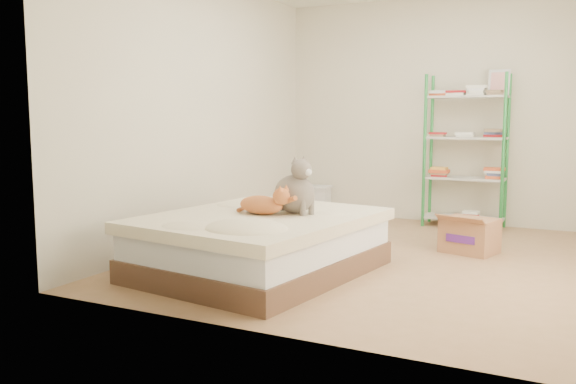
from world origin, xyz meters
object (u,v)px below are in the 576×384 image
Objects in this scene: orange_cat at (261,203)px; cardboard_box at (470,235)px; bed at (260,244)px; shelf_unit at (466,145)px; grey_cat at (294,186)px; white_bin at (317,201)px.

orange_cat reaches higher than cardboard_box.
orange_cat is at bearing 95.10° from bed.
orange_cat is at bearing -117.45° from cardboard_box.
bed is 3.07m from shelf_unit.
bed is 2.01m from cardboard_box.
orange_cat is at bearing 147.71° from grey_cat.
grey_cat is at bearing 46.87° from orange_cat.
white_bin is at bearing 39.40° from grey_cat.
cardboard_box is at bearing -77.55° from shelf_unit.
bed is at bearing -111.13° from shelf_unit.
orange_cat is 1.24× the size of white_bin.
shelf_unit is (1.08, 2.79, 0.69)m from bed.
white_bin is at bearing 113.37° from orange_cat.
orange_cat is 0.30m from grey_cat.
shelf_unit is 1.55m from cardboard_box.
shelf_unit is 3.24× the size of cardboard_box.
white_bin is (-2.08, 1.28, 0.03)m from cardboard_box.
white_bin is at bearing -179.01° from shelf_unit.
grey_cat is 2.75m from shelf_unit.
orange_cat is (0.00, 0.02, 0.33)m from bed.
orange_cat is 2.99m from shelf_unit.
grey_cat is 0.25× the size of shelf_unit.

